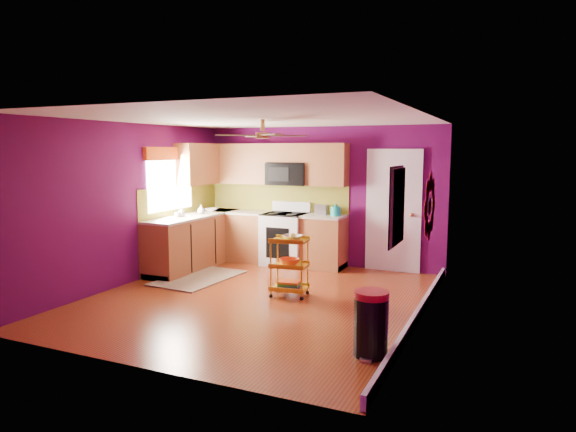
% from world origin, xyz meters
% --- Properties ---
extents(ground, '(5.00, 5.00, 0.00)m').
position_xyz_m(ground, '(0.00, 0.00, 0.00)').
color(ground, maroon).
rests_on(ground, ground).
extents(room_envelope, '(4.54, 5.04, 2.52)m').
position_xyz_m(room_envelope, '(0.03, 0.00, 1.63)').
color(room_envelope, '#510946').
rests_on(room_envelope, ground).
extents(lower_cabinets, '(2.81, 2.31, 0.94)m').
position_xyz_m(lower_cabinets, '(-1.35, 1.82, 0.43)').
color(lower_cabinets, brown).
rests_on(lower_cabinets, ground).
extents(electric_range, '(0.76, 0.66, 1.13)m').
position_xyz_m(electric_range, '(-0.55, 2.17, 0.48)').
color(electric_range, white).
rests_on(electric_range, ground).
extents(upper_cabinetry, '(2.80, 2.30, 1.26)m').
position_xyz_m(upper_cabinetry, '(-1.24, 2.17, 1.80)').
color(upper_cabinetry, brown).
rests_on(upper_cabinetry, ground).
extents(left_window, '(0.08, 1.35, 1.08)m').
position_xyz_m(left_window, '(-2.22, 1.05, 1.74)').
color(left_window, white).
rests_on(left_window, ground).
extents(panel_door, '(0.95, 0.11, 2.15)m').
position_xyz_m(panel_door, '(1.35, 2.47, 1.02)').
color(panel_door, white).
rests_on(panel_door, ground).
extents(right_wall_art, '(0.04, 2.74, 1.04)m').
position_xyz_m(right_wall_art, '(2.23, -0.34, 1.44)').
color(right_wall_art, black).
rests_on(right_wall_art, ground).
extents(ceiling_fan, '(1.01, 1.01, 0.26)m').
position_xyz_m(ceiling_fan, '(0.00, 0.20, 2.29)').
color(ceiling_fan, '#BF8C3F').
rests_on(ceiling_fan, ground).
extents(shag_rug, '(1.02, 1.57, 0.02)m').
position_xyz_m(shag_rug, '(-1.41, 0.63, 0.01)').
color(shag_rug, black).
rests_on(shag_rug, ground).
extents(rolling_cart, '(0.55, 0.43, 0.92)m').
position_xyz_m(rolling_cart, '(0.36, 0.32, 0.47)').
color(rolling_cart, gold).
rests_on(rolling_cart, ground).
extents(trash_can, '(0.39, 0.41, 0.67)m').
position_xyz_m(trash_can, '(1.97, -1.31, 0.33)').
color(trash_can, black).
rests_on(trash_can, ground).
extents(teal_kettle, '(0.18, 0.18, 0.21)m').
position_xyz_m(teal_kettle, '(0.39, 2.23, 1.02)').
color(teal_kettle, '#15A19D').
rests_on(teal_kettle, lower_cabinets).
extents(toaster, '(0.22, 0.15, 0.18)m').
position_xyz_m(toaster, '(0.10, 2.30, 1.03)').
color(toaster, beige).
rests_on(toaster, lower_cabinets).
extents(soap_bottle_a, '(0.08, 0.08, 0.17)m').
position_xyz_m(soap_bottle_a, '(-2.00, 1.04, 1.02)').
color(soap_bottle_a, '#EA3F72').
rests_on(soap_bottle_a, lower_cabinets).
extents(soap_bottle_b, '(0.13, 0.13, 0.17)m').
position_xyz_m(soap_bottle_b, '(-1.90, 1.49, 1.02)').
color(soap_bottle_b, white).
rests_on(soap_bottle_b, lower_cabinets).
extents(counter_dish, '(0.23, 0.23, 0.06)m').
position_xyz_m(counter_dish, '(-1.96, 1.94, 0.97)').
color(counter_dish, white).
rests_on(counter_dish, lower_cabinets).
extents(counter_cup, '(0.11, 0.11, 0.09)m').
position_xyz_m(counter_cup, '(-2.02, 0.96, 0.98)').
color(counter_cup, white).
rests_on(counter_cup, lower_cabinets).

